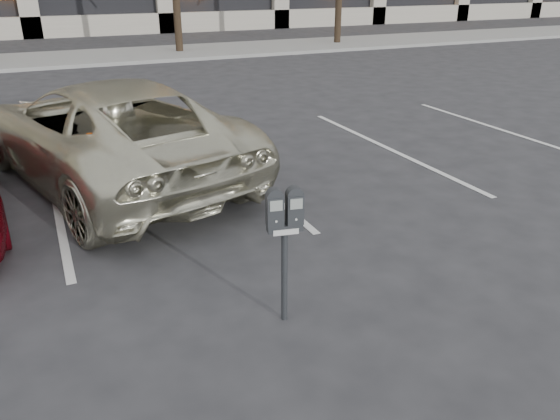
% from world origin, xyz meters
% --- Properties ---
extents(ground, '(140.00, 140.00, 0.00)m').
position_xyz_m(ground, '(0.00, 0.00, 0.00)').
color(ground, '#28282B').
rests_on(ground, ground).
extents(sidewalk, '(80.00, 4.00, 0.12)m').
position_xyz_m(sidewalk, '(0.00, 16.00, 0.06)').
color(sidewalk, gray).
rests_on(sidewalk, ground).
extents(stall_lines, '(16.90, 5.20, 0.00)m').
position_xyz_m(stall_lines, '(-1.40, 2.30, 0.01)').
color(stall_lines, silver).
rests_on(stall_lines, ground).
extents(parking_meter, '(0.34, 0.18, 1.25)m').
position_xyz_m(parking_meter, '(0.31, -1.72, 0.96)').
color(parking_meter, black).
rests_on(parking_meter, ground).
extents(suv_silver, '(3.85, 5.91, 1.52)m').
position_xyz_m(suv_silver, '(-0.54, 2.64, 0.76)').
color(suv_silver, beige).
rests_on(suv_silver, ground).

